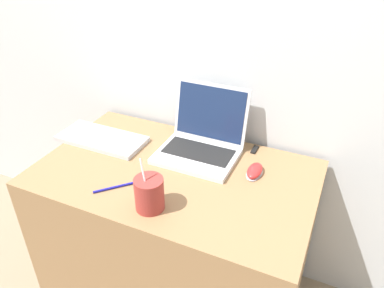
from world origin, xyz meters
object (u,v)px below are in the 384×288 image
Objects in this scene: external_keyboard at (102,139)px; pen at (114,187)px; drink_cup at (149,193)px; usb_stick at (255,150)px; laptop at (202,139)px; computer_mouse at (255,171)px.

external_keyboard is 3.30× the size of pen.
drink_cup reaches higher than usb_stick.
drink_cup is 0.18m from pen.
laptop is 0.41m from pen.
computer_mouse is 0.53m from pen.
computer_mouse is at bearing 51.22° from drink_cup.
drink_cup is 1.65× the size of pen.
external_keyboard is at bearing -176.66° from computer_mouse.
usb_stick is (0.20, 0.10, -0.05)m from laptop.
drink_cup is 3.21× the size of usb_stick.
drink_cup is at bearing -93.00° from laptop.
laptop is at bearing 62.03° from pen.
laptop reaches higher than computer_mouse.
computer_mouse is (0.27, 0.33, -0.05)m from drink_cup.
computer_mouse is 0.17m from usb_stick.
external_keyboard is 0.66m from usb_stick.
computer_mouse is 0.29× the size of external_keyboard.
usb_stick is (-0.05, 0.16, -0.01)m from computer_mouse.
external_keyboard is at bearing -166.61° from laptop.
computer_mouse is at bearing 3.34° from external_keyboard.
laptop is 2.74× the size of pen.
laptop is at bearing 165.62° from computer_mouse.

